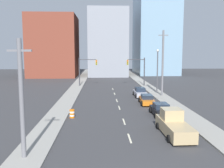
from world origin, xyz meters
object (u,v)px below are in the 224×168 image
Objects in this scene: traffic_signal_left at (84,68)px; utility_pole_right_mid at (163,63)px; street_lamp at (157,68)px; sedan_orange at (147,100)px; sedan_black at (161,110)px; pickup_truck_tan at (174,125)px; sedan_silver at (140,92)px; traffic_barrel at (72,114)px; utility_pole_left_near at (22,99)px; traffic_signal_right at (139,68)px.

utility_pole_right_mid is (13.77, -13.01, 1.59)m from traffic_signal_left.
sedan_orange is (-3.48, -8.88, -3.96)m from street_lamp.
pickup_truck_tan is at bearing -94.96° from sedan_black.
street_lamp is 22.82m from pickup_truck_tan.
sedan_silver is (-0.44, 12.66, 0.02)m from sedan_black.
traffic_barrel is at bearing -135.41° from utility_pole_right_mid.
utility_pole_left_near is 1.80× the size of sedan_orange.
street_lamp is at bearing 38.22° from sedan_silver.
utility_pole_right_mid is 1.39× the size of street_lamp.
utility_pole_left_near is 1.05× the size of street_lamp.
sedan_silver is at bearing 88.72° from pickup_truck_tan.
traffic_signal_right is at bearing 81.46° from sedan_silver.
pickup_truck_tan is (-1.92, -32.55, -3.11)m from traffic_signal_right.
sedan_black is at bearing -104.45° from utility_pole_right_mid.
traffic_signal_left is 21.91m from sedan_orange.
utility_pole_left_near is 8.67× the size of traffic_barrel.
traffic_signal_left is 0.75× the size of utility_pole_left_near.
sedan_black is (10.25, 0.60, 0.19)m from traffic_barrel.
sedan_black is (10.48, -25.74, -3.33)m from traffic_signal_left.
utility_pole_right_mid reaches higher than traffic_barrel.
sedan_silver reaches higher than sedan_orange.
traffic_signal_right is 13.23m from utility_pole_right_mid.
traffic_signal_right is 19.57m from sedan_orange.
traffic_signal_left is at bearing 180.00° from traffic_signal_right.
utility_pole_right_mid is 11.49× the size of traffic_barrel.
utility_pole_left_near is 1.82× the size of sedan_silver.
utility_pole_right_mid is 8.75m from sedan_orange.
utility_pole_right_mid reaches higher than traffic_signal_left.
pickup_truck_tan is (11.82, 4.66, -3.36)m from utility_pole_left_near.
street_lamp is 16.22m from sedan_black.
pickup_truck_tan is 13.37m from sedan_orange.
street_lamp reaches higher than traffic_signal_right.
sedan_silver is at bearing 91.13° from sedan_black.
pickup_truck_tan is 1.31× the size of sedan_silver.
traffic_barrel is at bearing -89.50° from traffic_signal_left.
utility_pole_right_mid is at bearing 77.93° from pickup_truck_tan.
pickup_truck_tan is at bearing -99.01° from street_lamp.
traffic_signal_left is 28.00m from sedan_black.
pickup_truck_tan is at bearing -72.93° from traffic_signal_left.
pickup_truck_tan is 1.35× the size of sedan_black.
street_lamp is at bearing 60.29° from utility_pole_left_near.
traffic_signal_right reaches higher than sedan_silver.
sedan_black is 0.97× the size of sedan_silver.
sedan_silver is (10.04, -13.09, -3.31)m from traffic_signal_left.
sedan_black is at bearing 3.37° from traffic_barrel.
traffic_signal_left is at bearing 111.28° from sedan_black.
traffic_barrel is 12.15m from sedan_orange.
pickup_truck_tan is (9.76, -6.20, 0.41)m from traffic_barrel.
sedan_orange is (-1.87, -19.18, -3.37)m from traffic_signal_right.
traffic_barrel is (0.23, -26.35, -3.52)m from traffic_signal_left.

